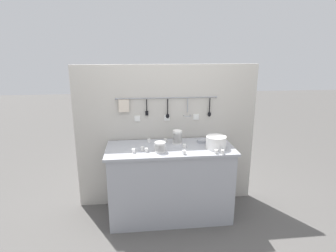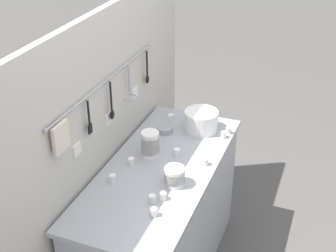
{
  "view_description": "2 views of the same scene",
  "coord_description": "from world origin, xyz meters",
  "views": [
    {
      "loc": [
        -0.36,
        -3.03,
        1.97
      ],
      "look_at": [
        -0.02,
        0.0,
        1.13
      ],
      "focal_mm": 30.0,
      "sensor_mm": 36.0,
      "label": 1
    },
    {
      "loc": [
        -2.14,
        -0.88,
        2.5
      ],
      "look_at": [
        0.05,
        -0.03,
        1.15
      ],
      "focal_mm": 50.0,
      "sensor_mm": 36.0,
      "label": 2
    }
  ],
  "objects": [
    {
      "name": "counter",
      "position": [
        0.0,
        0.0,
        0.44
      ],
      "size": [
        1.46,
        0.63,
        0.88
      ],
      "color": "#9EA0A8",
      "rests_on": "ground"
    },
    {
      "name": "back_wall",
      "position": [
        -0.0,
        0.35,
        0.9
      ],
      "size": [
        2.26,
        0.11,
        1.8
      ],
      "color": "#BCB7AD",
      "rests_on": "ground"
    },
    {
      "name": "bowl_stack_nested_right",
      "position": [
        0.1,
        0.11,
        0.96
      ],
      "size": [
        0.11,
        0.11,
        0.16
      ],
      "color": "white",
      "rests_on": "counter"
    },
    {
      "name": "bowl_stack_back_corner",
      "position": [
        -0.13,
        -0.14,
        0.94
      ],
      "size": [
        0.12,
        0.12,
        0.11
      ],
      "color": "white",
      "rests_on": "counter"
    },
    {
      "name": "plate_stack",
      "position": [
        0.51,
        -0.09,
        0.95
      ],
      "size": [
        0.23,
        0.23,
        0.14
      ],
      "color": "white",
      "rests_on": "counter"
    },
    {
      "name": "steel_mixing_bowl",
      "position": [
        0.4,
        0.13,
        0.9
      ],
      "size": [
        0.11,
        0.11,
        0.04
      ],
      "color": "#93969E",
      "rests_on": "counter"
    },
    {
      "name": "cup_centre",
      "position": [
        -0.04,
        0.17,
        0.9
      ],
      "size": [
        0.04,
        0.04,
        0.04
      ],
      "color": "white",
      "rests_on": "counter"
    },
    {
      "name": "cup_by_caddy",
      "position": [
        -0.42,
        -0.13,
        0.9
      ],
      "size": [
        0.04,
        0.04,
        0.04
      ],
      "color": "white",
      "rests_on": "counter"
    },
    {
      "name": "cup_edge_far",
      "position": [
        0.47,
        -0.26,
        0.9
      ],
      "size": [
        0.04,
        0.04,
        0.04
      ],
      "color": "white",
      "rests_on": "counter"
    },
    {
      "name": "cup_edge_near",
      "position": [
        -0.32,
        -0.08,
        0.9
      ],
      "size": [
        0.04,
        0.04,
        0.04
      ],
      "color": "white",
      "rests_on": "counter"
    },
    {
      "name": "cup_mid_row",
      "position": [
        0.12,
        -0.24,
        0.9
      ],
      "size": [
        0.04,
        0.04,
        0.04
      ],
      "color": "white",
      "rests_on": "counter"
    },
    {
      "name": "cup_back_right",
      "position": [
        -0.28,
        -0.13,
        0.9
      ],
      "size": [
        0.04,
        0.04,
        0.04
      ],
      "color": "white",
      "rests_on": "counter"
    },
    {
      "name": "cup_front_right",
      "position": [
        0.16,
        -0.05,
        0.9
      ],
      "size": [
        0.04,
        0.04,
        0.04
      ],
      "color": "white",
      "rests_on": "counter"
    },
    {
      "name": "cup_front_left",
      "position": [
        -0.23,
        0.2,
        0.9
      ],
      "size": [
        0.04,
        0.04,
        0.04
      ],
      "color": "white",
      "rests_on": "counter"
    },
    {
      "name": "cup_beside_plates",
      "position": [
        0.54,
        -0.28,
        0.9
      ],
      "size": [
        0.04,
        0.04,
        0.04
      ],
      "color": "white",
      "rests_on": "counter"
    },
    {
      "name": "cup_back_left",
      "position": [
        0.57,
        0.15,
        0.9
      ],
      "size": [
        0.04,
        0.04,
        0.04
      ],
      "color": "white",
      "rests_on": "counter"
    }
  ]
}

